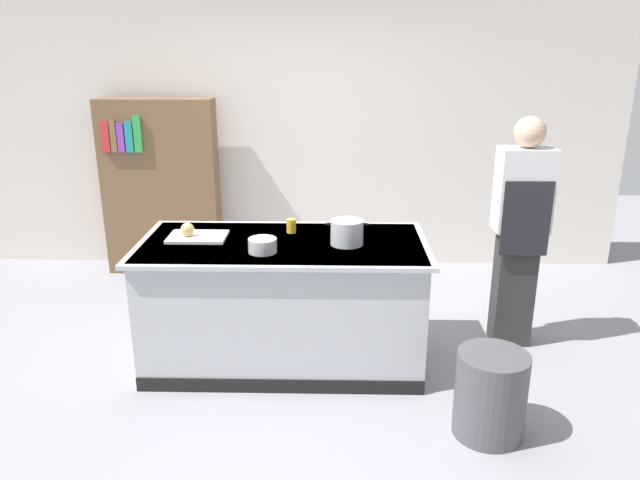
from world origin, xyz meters
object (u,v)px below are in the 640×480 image
at_px(person_chef, 520,228).
at_px(stock_pot, 347,232).
at_px(bookshelf, 161,187).
at_px(juice_cup, 291,226).
at_px(onion, 188,230).
at_px(trash_bin, 490,394).
at_px(mixing_bowl, 263,245).

bearing_deg(person_chef, stock_pot, 90.22).
bearing_deg(bookshelf, stock_pot, -46.01).
xyz_separation_m(stock_pot, person_chef, (1.26, 0.35, -0.07)).
relative_size(stock_pot, juice_cup, 2.87).
distance_m(stock_pot, juice_cup, 0.47).
bearing_deg(onion, person_chef, 6.16).
relative_size(trash_bin, person_chef, 0.30).
distance_m(stock_pot, person_chef, 1.31).
height_order(mixing_bowl, bookshelf, bookshelf).
relative_size(trash_bin, bookshelf, 0.31).
distance_m(onion, trash_bin, 2.24).
xyz_separation_m(trash_bin, bookshelf, (-2.60, 2.65, 0.59)).
relative_size(juice_cup, bookshelf, 0.06).
bearing_deg(stock_pot, trash_bin, -44.33).
xyz_separation_m(juice_cup, trash_bin, (1.22, -1.06, -0.69)).
bearing_deg(onion, bookshelf, 111.06).
relative_size(onion, person_chef, 0.06).
distance_m(trash_bin, person_chef, 1.40).
xyz_separation_m(mixing_bowl, juice_cup, (0.16, 0.43, 0.00)).
bearing_deg(stock_pot, mixing_bowl, -162.57).
bearing_deg(mixing_bowl, stock_pot, 17.43).
relative_size(onion, bookshelf, 0.06).
height_order(trash_bin, bookshelf, bookshelf).
bearing_deg(trash_bin, stock_pot, 135.67).
bearing_deg(trash_bin, juice_cup, 138.94).
bearing_deg(stock_pot, bookshelf, 133.99).
xyz_separation_m(onion, stock_pot, (1.10, -0.09, 0.02)).
bearing_deg(mixing_bowl, trash_bin, -24.76).
relative_size(juice_cup, person_chef, 0.06).
xyz_separation_m(stock_pot, mixing_bowl, (-0.55, -0.17, -0.04)).
xyz_separation_m(onion, mixing_bowl, (0.55, -0.27, -0.02)).
xyz_separation_m(stock_pot, juice_cup, (-0.39, 0.26, -0.03)).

